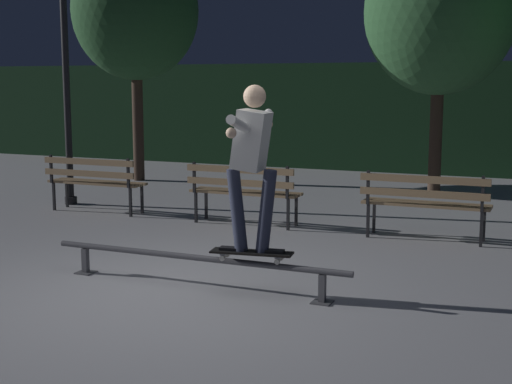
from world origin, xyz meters
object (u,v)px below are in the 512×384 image
skateboard (252,253)px  park_bench_right_center (425,199)px  grind_rail (195,261)px  park_bench_left_center (243,188)px  tree_far_left (135,11)px  tree_behind_benches (440,12)px  park_bench_leftmost (94,178)px  lamp_post_left (65,51)px  skateboarder (252,154)px

skateboard → park_bench_right_center: (1.06, 3.00, 0.14)m
grind_rail → park_bench_right_center: size_ratio=1.99×
grind_rail → park_bench_left_center: 3.13m
park_bench_right_center → tree_far_left: 7.84m
skateboard → park_bench_left_center: park_bench_left_center is taller
skateboard → tree_behind_benches: bearing=85.5°
park_bench_leftmost → tree_far_left: (-1.40, 3.46, 2.86)m
grind_rail → park_bench_leftmost: (-3.37, 3.00, 0.28)m
skateboard → park_bench_left_center: 3.34m
grind_rail → lamp_post_left: (-4.21, 3.51, 2.22)m
skateboard → tree_far_left: 8.92m
park_bench_right_center → tree_far_left: size_ratio=0.33×
tree_far_left → grind_rail: bearing=-53.6°
tree_behind_benches → skateboarder: bearing=-94.5°
skateboarder → lamp_post_left: bearing=143.9°
skateboard → tree_far_left: bearing=129.8°
grind_rail → skateboarder: (0.61, 0.00, 1.08)m
tree_far_left → skateboard: bearing=-50.2°
lamp_post_left → park_bench_leftmost: bearing=-31.1°
park_bench_leftmost → tree_far_left: bearing=112.1°
skateboard → park_bench_left_center: bearing=115.9°
park_bench_left_center → lamp_post_left: bearing=171.4°
lamp_post_left → tree_far_left: bearing=100.8°
park_bench_leftmost → lamp_post_left: size_ratio=0.41×
skateboarder → lamp_post_left: 6.07m
skateboarder → park_bench_leftmost: skateboarder is taller
park_bench_left_center → tree_behind_benches: 5.00m
park_bench_right_center → skateboard: bearing=-109.5°
tree_far_left → lamp_post_left: 3.14m
tree_behind_benches → lamp_post_left: size_ratio=1.18×
skateboard → tree_far_left: (-5.37, 6.46, 2.99)m
grind_rail → park_bench_leftmost: size_ratio=1.99×
park_bench_left_center → tree_behind_benches: tree_behind_benches is taller
tree_behind_benches → park_bench_left_center: bearing=-118.0°
skateboarder → park_bench_left_center: size_ratio=0.97×
park_bench_leftmost → lamp_post_left: (-0.84, 0.51, 1.94)m
park_bench_right_center → tree_far_left: tree_far_left is taller
grind_rail → tree_behind_benches: (1.14, 6.75, 2.92)m
tree_behind_benches → tree_far_left: size_ratio=0.96×
grind_rail → lamp_post_left: lamp_post_left is taller
park_bench_left_center → park_bench_right_center: size_ratio=1.00×
skateboard → skateboarder: size_ratio=0.51×
grind_rail → park_bench_left_center: size_ratio=1.99×
park_bench_leftmost → skateboarder: bearing=-37.0°
skateboard → lamp_post_left: 6.31m
skateboard → skateboarder: skateboarder is taller
park_bench_leftmost → tree_behind_benches: bearing=39.8°
park_bench_right_center → tree_behind_benches: (-0.52, 3.75, 2.64)m
skateboard → lamp_post_left: bearing=143.9°
skateboard → park_bench_right_center: park_bench_right_center is taller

